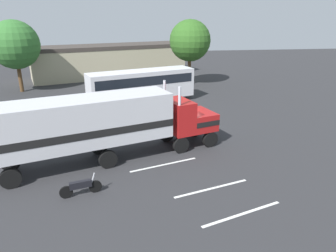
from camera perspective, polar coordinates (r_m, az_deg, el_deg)
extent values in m
plane|color=#2D2D30|center=(22.49, 2.23, -2.90)|extent=(120.00, 120.00, 0.00)
cube|color=silver|center=(19.11, -0.74, -7.15)|extent=(4.25, 1.44, 0.01)
cube|color=silver|center=(16.85, 8.06, -11.35)|extent=(4.28, 1.34, 0.01)
cube|color=silver|center=(15.22, 13.57, -15.50)|extent=(4.24, 1.48, 0.01)
cube|color=#B21919|center=(21.96, 5.68, 1.18)|extent=(2.48, 2.93, 1.20)
cube|color=#B21919|center=(21.04, 2.01, 1.87)|extent=(2.10, 2.81, 2.20)
cube|color=silver|center=(22.45, 7.73, 1.51)|extent=(0.72, 2.02, 1.08)
cube|color=black|center=(21.94, 5.69, 1.33)|extent=(2.49, 2.97, 0.36)
cylinder|color=silver|center=(21.57, -0.64, 4.00)|extent=(0.18, 0.18, 3.40)
cylinder|color=silver|center=(19.69, 2.12, 2.44)|extent=(0.18, 0.18, 3.40)
cube|color=silver|center=(18.87, -15.26, 0.80)|extent=(10.79, 5.69, 2.80)
cube|color=black|center=(19.01, -15.15, -0.40)|extent=(10.80, 5.73, 0.44)
cylinder|color=silver|center=(22.72, 1.37, -0.09)|extent=(1.43, 1.01, 0.64)
cylinder|color=black|center=(23.38, 4.81, -0.62)|extent=(1.14, 0.62, 1.10)
cylinder|color=black|center=(21.65, 7.78, -2.43)|extent=(1.14, 0.62, 1.10)
cylinder|color=black|center=(22.35, -0.27, -1.52)|extent=(1.14, 0.62, 1.10)
cylinder|color=black|center=(20.54, 2.41, -3.52)|extent=(1.14, 0.62, 1.10)
cylinder|color=black|center=(20.84, -12.65, -3.65)|extent=(1.14, 0.62, 1.10)
cylinder|color=black|center=(18.88, -11.01, -6.06)|extent=(1.14, 0.62, 1.10)
cylinder|color=black|center=(20.46, -27.09, -5.91)|extent=(1.14, 0.62, 1.10)
cylinder|color=black|center=(18.46, -27.05, -8.64)|extent=(1.14, 0.62, 1.10)
cylinder|color=#2D3347|center=(22.28, -12.74, -2.49)|extent=(0.18, 0.18, 0.82)
cylinder|color=#2D3347|center=(22.24, -13.11, -2.56)|extent=(0.18, 0.18, 0.82)
cylinder|color=#A5728C|center=(22.01, -13.06, -0.84)|extent=(0.34, 0.34, 0.58)
sphere|color=tan|center=(21.87, -13.14, 0.16)|extent=(0.23, 0.23, 0.23)
cube|color=black|center=(22.18, -13.23, -0.61)|extent=(0.30, 0.25, 0.36)
cube|color=silver|center=(32.08, -4.87, 7.60)|extent=(11.23, 6.02, 2.90)
cube|color=black|center=(31.97, -4.90, 8.62)|extent=(10.62, 5.85, 0.90)
cylinder|color=black|center=(35.11, 0.69, 6.30)|extent=(1.04, 0.59, 1.00)
cylinder|color=black|center=(33.20, 2.53, 5.49)|extent=(1.04, 0.59, 1.00)
cylinder|color=black|center=(32.28, -11.66, 4.69)|extent=(1.04, 0.59, 1.00)
cylinder|color=black|center=(30.19, -10.45, 3.73)|extent=(1.04, 0.59, 1.00)
cube|color=#B7B7BC|center=(29.35, -24.83, 2.09)|extent=(4.73, 3.64, 0.70)
cube|color=#1E232D|center=(29.16, -25.38, 3.18)|extent=(2.63, 2.44, 0.55)
cylinder|color=black|center=(30.47, -22.32, 2.35)|extent=(0.67, 0.49, 0.64)
cylinder|color=black|center=(29.01, -21.54, 1.63)|extent=(0.67, 0.49, 0.64)
cylinder|color=black|center=(29.98, -27.83, 1.25)|extent=(0.67, 0.49, 0.64)
cylinder|color=black|center=(28.50, -27.32, 0.46)|extent=(0.67, 0.49, 0.64)
cylinder|color=black|center=(16.66, -13.26, -10.81)|extent=(0.66, 0.26, 0.66)
cylinder|color=black|center=(16.56, -18.29, -11.54)|extent=(0.66, 0.26, 0.66)
cube|color=black|center=(16.45, -15.85, -10.35)|extent=(1.13, 0.50, 0.36)
cylinder|color=silver|center=(16.43, -13.73, -9.51)|extent=(0.29, 0.14, 0.69)
cylinder|color=brown|center=(41.13, 3.95, 10.26)|extent=(0.44, 0.44, 3.84)
sphere|color=#316221|center=(40.68, 4.08, 15.46)|extent=(5.21, 5.21, 5.21)
cylinder|color=brown|center=(41.11, -25.65, 8.18)|extent=(0.44, 0.44, 3.55)
sphere|color=#336F2E|center=(40.65, -26.44, 13.30)|extent=(5.56, 5.56, 5.56)
cube|color=#B7AD8C|center=(48.13, -10.57, 11.81)|extent=(23.06, 12.54, 4.59)
cube|color=#3F3833|center=(47.90, -10.73, 14.23)|extent=(23.19, 12.67, 0.50)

